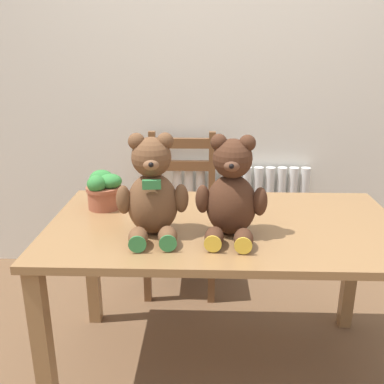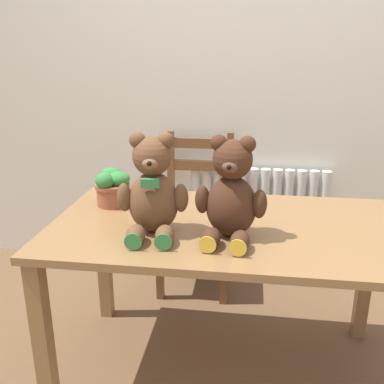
% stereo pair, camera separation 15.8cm
% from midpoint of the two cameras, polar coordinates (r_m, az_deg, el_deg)
% --- Properties ---
extents(wall_back, '(8.00, 0.04, 2.60)m').
position_cam_midpoint_polar(wall_back, '(2.63, 1.98, 16.79)').
color(wall_back, silver).
rests_on(wall_back, ground_plane).
extents(radiator, '(0.87, 0.10, 0.68)m').
position_cam_midpoint_polar(radiator, '(2.78, 4.70, -4.21)').
color(radiator, silver).
rests_on(radiator, ground_plane).
extents(dining_table, '(1.41, 0.78, 0.71)m').
position_cam_midpoint_polar(dining_table, '(1.76, 1.75, -7.05)').
color(dining_table, olive).
rests_on(dining_table, ground_plane).
extents(wooden_chair_behind, '(0.40, 0.42, 0.91)m').
position_cam_midpoint_polar(wooden_chair_behind, '(2.56, -3.20, -2.76)').
color(wooden_chair_behind, brown).
rests_on(wooden_chair_behind, ground_plane).
extents(teddy_bear_left, '(0.27, 0.28, 0.38)m').
position_cam_midpoint_polar(teddy_bear_left, '(1.58, -8.16, -0.11)').
color(teddy_bear_left, brown).
rests_on(teddy_bear_left, dining_table).
extents(teddy_bear_right, '(0.27, 0.27, 0.38)m').
position_cam_midpoint_polar(teddy_bear_right, '(1.56, 2.40, -0.28)').
color(teddy_bear_right, '#472819').
rests_on(teddy_bear_right, dining_table).
extents(potted_plant, '(0.16, 0.17, 0.16)m').
position_cam_midpoint_polar(potted_plant, '(1.92, -14.02, 0.33)').
color(potted_plant, '#9E5138').
rests_on(potted_plant, dining_table).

